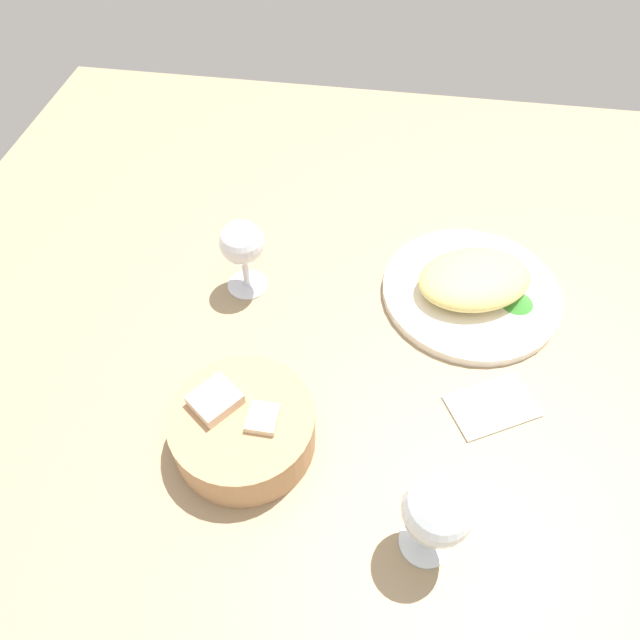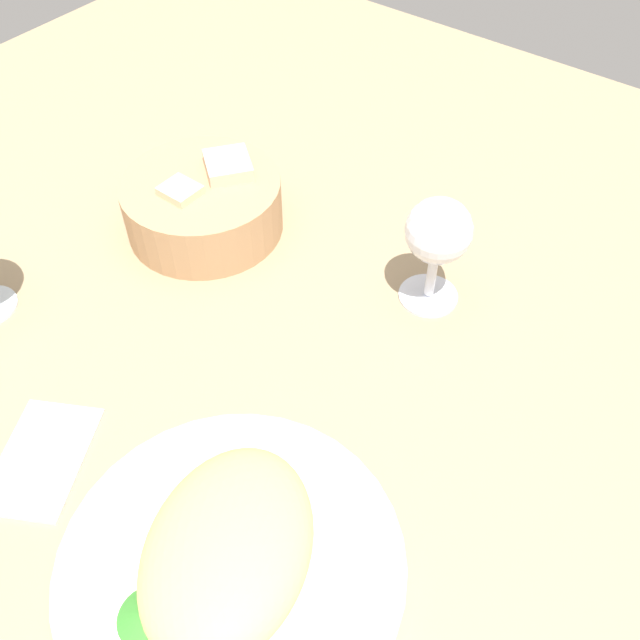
{
  "view_description": "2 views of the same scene",
  "coord_description": "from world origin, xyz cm",
  "views": [
    {
      "loc": [
        -3.1,
        47.6,
        66.0
      ],
      "look_at": [
        4.5,
        -1.97,
        4.33
      ],
      "focal_mm": 32.84,
      "sensor_mm": 36.0,
      "label": 1
    },
    {
      "loc": [
        -29.68,
        -31.92,
        52.6
      ],
      "look_at": [
        5.28,
        -5.45,
        3.41
      ],
      "focal_mm": 39.56,
      "sensor_mm": 36.0,
      "label": 2
    }
  ],
  "objects": [
    {
      "name": "bread_basket",
      "position": [
        11.35,
        15.11,
        3.32
      ],
      "size": [
        17.35,
        17.35,
        7.82
      ],
      "color": "tan",
      "rests_on": "ground_plane"
    },
    {
      "name": "omelette",
      "position": [
        -16.55,
        -13.62,
        3.62
      ],
      "size": [
        20.3,
        17.79,
        4.43
      ],
      "primitive_type": "ellipsoid",
      "rotation": [
        0.0,
        0.0,
        0.4
      ],
      "color": "#D8C56C",
      "rests_on": "plate"
    },
    {
      "name": "wine_glass_near",
      "position": [
        17.01,
        -10.54,
        8.2
      ],
      "size": [
        6.47,
        6.47,
        12.17
      ],
      "color": "silver",
      "rests_on": "ground_plane"
    },
    {
      "name": "folded_napkin",
      "position": [
        -19.23,
        5.54,
        0.4
      ],
      "size": [
        13.01,
        11.42,
        0.8
      ],
      "primitive_type": "cube",
      "rotation": [
        0.0,
        0.0,
        0.5
      ],
      "color": "white",
      "rests_on": "ground_plane"
    },
    {
      "name": "lettuce_garnish",
      "position": [
        -23.07,
        -11.81,
        2.28
      ],
      "size": [
        4.7,
        4.7,
        1.76
      ],
      "primitive_type": "cone",
      "color": "#388B2F",
      "rests_on": "plate"
    },
    {
      "name": "plate",
      "position": [
        -16.55,
        -13.62,
        0.7
      ],
      "size": [
        26.33,
        26.33,
        1.4
      ],
      "primitive_type": "cylinder",
      "color": "white",
      "rests_on": "ground_plane"
    },
    {
      "name": "ground_plane",
      "position": [
        0.0,
        0.0,
        -1.0
      ],
      "size": [
        140.0,
        140.0,
        2.0
      ],
      "primitive_type": "cube",
      "color": "#9D8462"
    }
  ]
}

